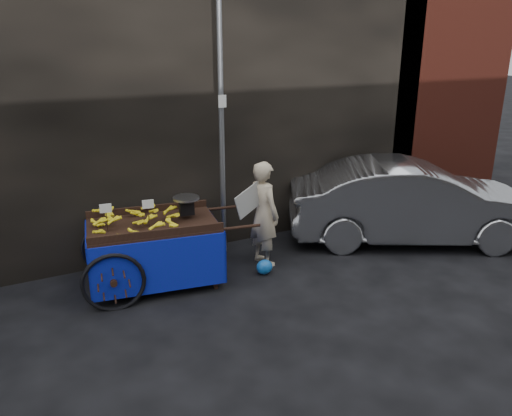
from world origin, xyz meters
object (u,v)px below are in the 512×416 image
banana_cart (149,230)px  plastic_bag (264,267)px  vendor (264,214)px  parked_car (413,202)px

banana_cart → plastic_bag: size_ratio=10.33×
banana_cart → vendor: (1.71, -0.12, 0.00)m
plastic_bag → parked_car: bearing=0.3°
vendor → plastic_bag: (-0.17, -0.35, -0.69)m
plastic_bag → parked_car: size_ratio=0.06×
vendor → plastic_bag: vendor is taller
vendor → parked_car: vendor is taller
vendor → parked_car: size_ratio=0.39×
vendor → parked_car: (2.65, -0.33, -0.13)m
vendor → plastic_bag: bearing=143.0°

